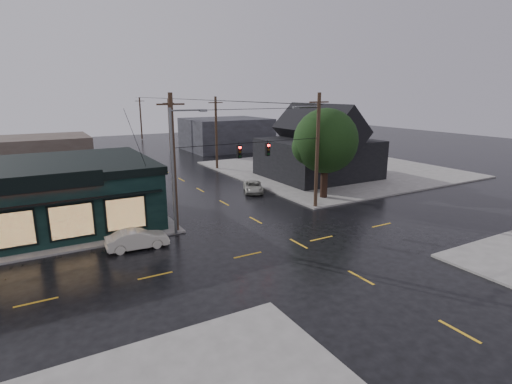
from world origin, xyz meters
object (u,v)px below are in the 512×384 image
corner_tree (326,141)px  utility_pole_ne (315,208)px  sedan_cream (137,239)px  utility_pole_nw (177,232)px  suv_silver (253,187)px

corner_tree → utility_pole_ne: corner_tree is taller
sedan_cream → utility_pole_nw: bearing=-57.8°
utility_pole_ne → utility_pole_nw: bearing=180.0°
utility_pole_nw → sedan_cream: utility_pole_nw is taller
corner_tree → sedan_cream: bearing=-167.9°
suv_silver → sedan_cream: bearing=-121.6°
sedan_cream → suv_silver: 17.32m
corner_tree → sedan_cream: 20.14m
utility_pole_nw → suv_silver: bearing=35.6°
corner_tree → suv_silver: bearing=130.1°
utility_pole_ne → suv_silver: size_ratio=2.52×
corner_tree → utility_pole_ne: bearing=-141.1°
utility_pole_nw → suv_silver: size_ratio=2.52×
utility_pole_ne → sedan_cream: bearing=-173.4°
utility_pole_ne → suv_silver: bearing=104.5°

